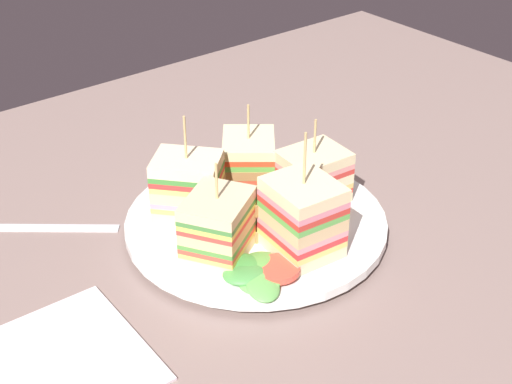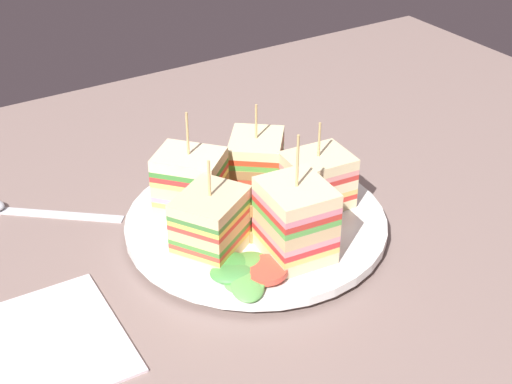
{
  "view_description": "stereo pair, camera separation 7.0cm",
  "coord_description": "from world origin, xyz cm",
  "px_view_note": "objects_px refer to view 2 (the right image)",
  "views": [
    {
      "loc": [
        37.12,
        46.51,
        41.51
      ],
      "look_at": [
        0.0,
        0.0,
        4.66
      ],
      "focal_mm": 51.5,
      "sensor_mm": 36.0,
      "label": 1
    },
    {
      "loc": [
        31.41,
        50.55,
        41.51
      ],
      "look_at": [
        0.0,
        0.0,
        4.66
      ],
      "focal_mm": 51.5,
      "sensor_mm": 36.0,
      "label": 2
    }
  ],
  "objects_px": {
    "sandwich_wedge_3": "(256,161)",
    "spoon": "(14,209)",
    "plate": "(256,224)",
    "napkin": "(28,349)",
    "sandwich_wedge_4": "(191,182)",
    "sandwich_wedge_2": "(317,180)",
    "chip_pile": "(255,214)",
    "sandwich_wedge_1": "(293,221)",
    "sandwich_wedge_0": "(211,223)"
  },
  "relations": [
    {
      "from": "sandwich_wedge_3",
      "to": "plate",
      "type": "bearing_deg",
      "value": 6.35
    },
    {
      "from": "napkin",
      "to": "chip_pile",
      "type": "bearing_deg",
      "value": -171.5
    },
    {
      "from": "sandwich_wedge_4",
      "to": "napkin",
      "type": "height_order",
      "value": "sandwich_wedge_4"
    },
    {
      "from": "sandwich_wedge_4",
      "to": "napkin",
      "type": "xyz_separation_m",
      "value": [
        0.2,
        0.09,
        -0.04
      ]
    },
    {
      "from": "sandwich_wedge_1",
      "to": "napkin",
      "type": "xyz_separation_m",
      "value": [
        0.24,
        -0.02,
        -0.05
      ]
    },
    {
      "from": "sandwich_wedge_2",
      "to": "spoon",
      "type": "bearing_deg",
      "value": -28.66
    },
    {
      "from": "sandwich_wedge_1",
      "to": "napkin",
      "type": "distance_m",
      "value": 0.24
    },
    {
      "from": "chip_pile",
      "to": "napkin",
      "type": "bearing_deg",
      "value": 8.5
    },
    {
      "from": "sandwich_wedge_2",
      "to": "sandwich_wedge_4",
      "type": "bearing_deg",
      "value": -22.34
    },
    {
      "from": "sandwich_wedge_4",
      "to": "chip_pile",
      "type": "relative_size",
      "value": 1.37
    },
    {
      "from": "sandwich_wedge_3",
      "to": "napkin",
      "type": "bearing_deg",
      "value": -31.55
    },
    {
      "from": "plate",
      "to": "sandwich_wedge_2",
      "type": "relative_size",
      "value": 2.84
    },
    {
      "from": "sandwich_wedge_1",
      "to": "sandwich_wedge_3",
      "type": "relative_size",
      "value": 1.33
    },
    {
      "from": "sandwich_wedge_1",
      "to": "plate",
      "type": "bearing_deg",
      "value": 2.82
    },
    {
      "from": "sandwich_wedge_3",
      "to": "chip_pile",
      "type": "xyz_separation_m",
      "value": [
        0.04,
        0.07,
        -0.01
      ]
    },
    {
      "from": "plate",
      "to": "sandwich_wedge_3",
      "type": "relative_size",
      "value": 2.82
    },
    {
      "from": "sandwich_wedge_4",
      "to": "chip_pile",
      "type": "bearing_deg",
      "value": -8.82
    },
    {
      "from": "plate",
      "to": "sandwich_wedge_4",
      "type": "xyz_separation_m",
      "value": [
        0.05,
        -0.05,
        0.04
      ]
    },
    {
      "from": "plate",
      "to": "spoon",
      "type": "relative_size",
      "value": 1.92
    },
    {
      "from": "sandwich_wedge_0",
      "to": "sandwich_wedge_4",
      "type": "xyz_separation_m",
      "value": [
        -0.02,
        -0.07,
        0.0
      ]
    },
    {
      "from": "sandwich_wedge_0",
      "to": "sandwich_wedge_1",
      "type": "bearing_deg",
      "value": -67.49
    },
    {
      "from": "sandwich_wedge_1",
      "to": "napkin",
      "type": "height_order",
      "value": "sandwich_wedge_1"
    },
    {
      "from": "napkin",
      "to": "plate",
      "type": "bearing_deg",
      "value": -169.36
    },
    {
      "from": "sandwich_wedge_3",
      "to": "spoon",
      "type": "bearing_deg",
      "value": -76.7
    },
    {
      "from": "sandwich_wedge_3",
      "to": "napkin",
      "type": "distance_m",
      "value": 0.3
    },
    {
      "from": "sandwich_wedge_2",
      "to": "sandwich_wedge_3",
      "type": "relative_size",
      "value": 0.99
    },
    {
      "from": "plate",
      "to": "sandwich_wedge_1",
      "type": "distance_m",
      "value": 0.08
    },
    {
      "from": "plate",
      "to": "sandwich_wedge_0",
      "type": "distance_m",
      "value": 0.08
    },
    {
      "from": "sandwich_wedge_1",
      "to": "sandwich_wedge_3",
      "type": "height_order",
      "value": "sandwich_wedge_1"
    },
    {
      "from": "sandwich_wedge_2",
      "to": "spoon",
      "type": "xyz_separation_m",
      "value": [
        0.26,
        -0.17,
        -0.04
      ]
    },
    {
      "from": "sandwich_wedge_0",
      "to": "sandwich_wedge_2",
      "type": "distance_m",
      "value": 0.13
    },
    {
      "from": "sandwich_wedge_4",
      "to": "spoon",
      "type": "xyz_separation_m",
      "value": [
        0.15,
        -0.11,
        -0.04
      ]
    },
    {
      "from": "sandwich_wedge_2",
      "to": "napkin",
      "type": "bearing_deg",
      "value": 11.67
    },
    {
      "from": "sandwich_wedge_0",
      "to": "sandwich_wedge_2",
      "type": "bearing_deg",
      "value": -24.97
    },
    {
      "from": "sandwich_wedge_1",
      "to": "napkin",
      "type": "relative_size",
      "value": 0.81
    },
    {
      "from": "sandwich_wedge_1",
      "to": "chip_pile",
      "type": "distance_m",
      "value": 0.06
    },
    {
      "from": "spoon",
      "to": "napkin",
      "type": "relative_size",
      "value": 0.9
    },
    {
      "from": "sandwich_wedge_0",
      "to": "spoon",
      "type": "bearing_deg",
      "value": 93.53
    },
    {
      "from": "sandwich_wedge_1",
      "to": "sandwich_wedge_4",
      "type": "bearing_deg",
      "value": 25.65
    },
    {
      "from": "plate",
      "to": "chip_pile",
      "type": "bearing_deg",
      "value": 55.51
    },
    {
      "from": "plate",
      "to": "spoon",
      "type": "height_order",
      "value": "plate"
    },
    {
      "from": "plate",
      "to": "sandwich_wedge_3",
      "type": "bearing_deg",
      "value": -121.96
    },
    {
      "from": "sandwich_wedge_0",
      "to": "spoon",
      "type": "height_order",
      "value": "sandwich_wedge_0"
    },
    {
      "from": "sandwich_wedge_0",
      "to": "sandwich_wedge_4",
      "type": "bearing_deg",
      "value": 45.34
    },
    {
      "from": "sandwich_wedge_3",
      "to": "napkin",
      "type": "height_order",
      "value": "sandwich_wedge_3"
    },
    {
      "from": "sandwich_wedge_3",
      "to": "napkin",
      "type": "relative_size",
      "value": 0.61
    },
    {
      "from": "plate",
      "to": "sandwich_wedge_4",
      "type": "distance_m",
      "value": 0.08
    },
    {
      "from": "plate",
      "to": "sandwich_wedge_2",
      "type": "xyz_separation_m",
      "value": [
        -0.07,
        0.01,
        0.03
      ]
    },
    {
      "from": "sandwich_wedge_0",
      "to": "sandwich_wedge_1",
      "type": "distance_m",
      "value": 0.07
    },
    {
      "from": "sandwich_wedge_0",
      "to": "spoon",
      "type": "xyz_separation_m",
      "value": [
        0.13,
        -0.19,
        -0.04
      ]
    }
  ]
}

